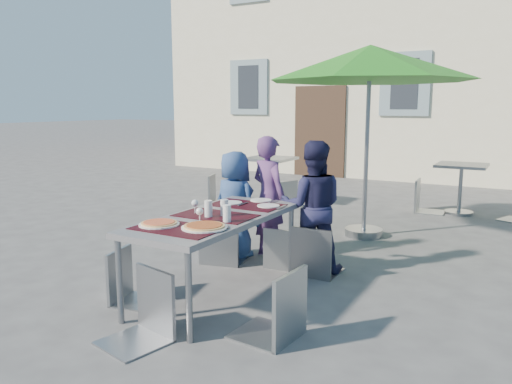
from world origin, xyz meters
The scene contains 21 objects.
ground centered at (0.00, 0.00, 0.00)m, with size 90.00×90.00×0.00m, color #49494C.
dining_table centered at (0.19, -0.38, 0.70)m, with size 0.80×1.85×0.76m.
pizza_near_left centered at (0.00, -0.92, 0.77)m, with size 0.33×0.33×0.03m.
pizza_near_right centered at (0.38, -0.83, 0.77)m, with size 0.37×0.37×0.03m.
glassware centered at (0.25, -0.47, 0.83)m, with size 0.50×0.39×0.15m.
place_settings centered at (0.22, 0.26, 0.76)m, with size 0.66×0.48×0.01m.
child_0 centered at (-0.30, 0.74, 0.61)m, with size 0.60×0.39×1.22m, color #2F4C82.
child_1 centered at (0.03, 0.95, 0.70)m, with size 0.51×0.33×1.39m, color #5C3770.
child_2 centered at (0.67, 0.70, 0.69)m, with size 0.67×0.38×1.37m, color #1C1C3E.
chair_0 centered at (-0.29, 0.45, 0.60)m, with size 0.54×0.55×1.02m.
chair_1 centered at (0.37, 0.63, 0.49)m, with size 0.40×0.40×0.84m.
chair_2 centered at (0.76, 0.58, 0.58)m, with size 0.44×0.44×0.98m.
chair_3 centered at (-0.41, -0.87, 0.52)m, with size 0.48×0.47×0.89m.
chair_4 centered at (1.07, -0.88, 0.60)m, with size 0.49×0.49×1.02m.
chair_5 centered at (0.20, -1.36, 0.58)m, with size 0.52×0.53×0.98m.
patio_umbrella centered at (0.72, 2.36, 2.23)m, with size 2.64×2.64×2.48m.
cafe_table_0 centered at (-1.40, 3.71, 0.60)m, with size 0.77×0.77×0.83m.
bg_chair_l_0 centered at (-2.31, 3.40, 0.55)m, with size 0.53×0.53×0.94m.
bg_chair_r_0 centered at (-1.07, 3.66, 0.50)m, with size 0.50×0.50×0.86m.
cafe_table_1 centered at (1.64, 4.48, 0.58)m, with size 0.75×0.75×0.81m.
bg_chair_l_1 centered at (1.11, 4.35, 0.59)m, with size 0.48×0.47×1.01m.
Camera 1 is at (2.63, -4.00, 1.72)m, focal length 35.00 mm.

